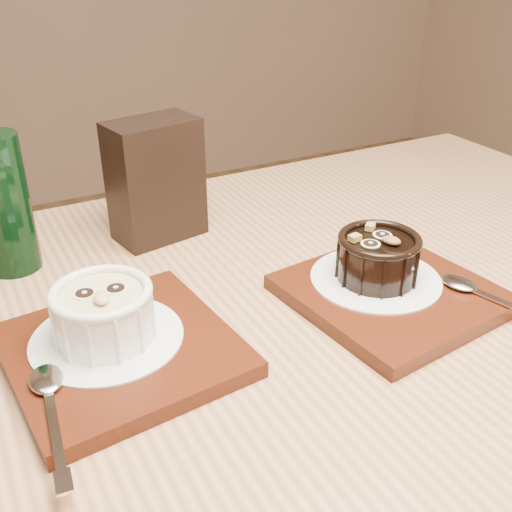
{
  "coord_description": "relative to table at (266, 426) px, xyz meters",
  "views": [
    {
      "loc": [
        -0.41,
        -0.12,
        1.07
      ],
      "look_at": [
        -0.19,
        0.3,
        0.81
      ],
      "focal_mm": 42.0,
      "sensor_mm": 36.0,
      "label": 1
    }
  ],
  "objects": [
    {
      "name": "table",
      "position": [
        0.0,
        0.0,
        0.0
      ],
      "size": [
        1.21,
        0.81,
        0.75
      ],
      "rotation": [
        0.0,
        0.0,
        0.01
      ],
      "color": "#9B6943",
      "rests_on": "ground"
    },
    {
      "name": "tray_left",
      "position": [
        -0.12,
        0.05,
        0.1
      ],
      "size": [
        0.2,
        0.2,
        0.01
      ],
      "primitive_type": "cube",
      "rotation": [
        0.0,
        0.0,
        0.1
      ],
      "color": "#481A0C",
      "rests_on": "table"
    },
    {
      "name": "doily_left",
      "position": [
        -0.12,
        0.06,
        0.11
      ],
      "size": [
        0.13,
        0.13,
        0.0
      ],
      "primitive_type": "cylinder",
      "color": "white",
      "rests_on": "tray_left"
    },
    {
      "name": "ramekin_white",
      "position": [
        -0.12,
        0.06,
        0.13
      ],
      "size": [
        0.09,
        0.09,
        0.05
      ],
      "rotation": [
        0.0,
        0.0,
        -0.17
      ],
      "color": "white",
      "rests_on": "doily_left"
    },
    {
      "name": "spoon_left",
      "position": [
        -0.18,
        -0.01,
        0.11
      ],
      "size": [
        0.04,
        0.14,
        0.01
      ],
      "primitive_type": null,
      "rotation": [
        0.0,
        0.0,
        -0.09
      ],
      "color": "white",
      "rests_on": "tray_left"
    },
    {
      "name": "tray_right",
      "position": [
        0.15,
        0.01,
        0.1
      ],
      "size": [
        0.2,
        0.2,
        0.01
      ],
      "primitive_type": "cube",
      "rotation": [
        0.0,
        0.0,
        0.12
      ],
      "color": "#481A0C",
      "rests_on": "table"
    },
    {
      "name": "doily_right",
      "position": [
        0.14,
        0.03,
        0.11
      ],
      "size": [
        0.13,
        0.13,
        0.0
      ],
      "primitive_type": "cylinder",
      "color": "white",
      "rests_on": "tray_right"
    },
    {
      "name": "ramekin_dark",
      "position": [
        0.14,
        0.03,
        0.13
      ],
      "size": [
        0.08,
        0.08,
        0.05
      ],
      "rotation": [
        0.0,
        0.0,
        0.43
      ],
      "color": "black",
      "rests_on": "doily_right"
    },
    {
      "name": "spoon_right",
      "position": [
        0.22,
        -0.05,
        0.11
      ],
      "size": [
        0.06,
        0.14,
        0.01
      ],
      "primitive_type": null,
      "rotation": [
        0.0,
        0.0,
        0.27
      ],
      "color": "white",
      "rests_on": "tray_right"
    },
    {
      "name": "condiment_stand",
      "position": [
        -0.01,
        0.26,
        0.16
      ],
      "size": [
        0.11,
        0.08,
        0.14
      ],
      "primitive_type": "cube",
      "rotation": [
        0.0,
        0.0,
        0.19
      ],
      "color": "black",
      "rests_on": "table"
    },
    {
      "name": "green_bottle",
      "position": [
        -0.17,
        0.26,
        0.17
      ],
      "size": [
        0.06,
        0.06,
        0.21
      ],
      "color": "black",
      "rests_on": "table"
    }
  ]
}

